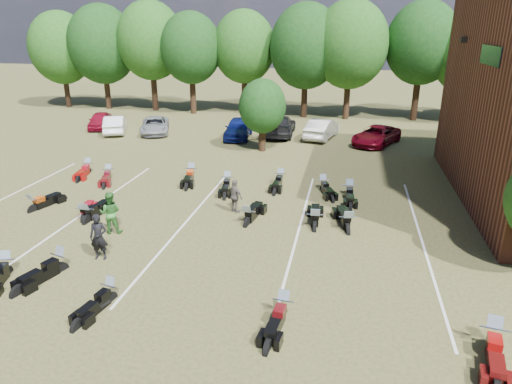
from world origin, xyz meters
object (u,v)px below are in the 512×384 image
(car_0, at_px, (100,120))
(person_black, at_px, (99,237))
(car_4, at_px, (238,128))
(motorcycle_14, at_px, (109,179))
(person_grey, at_px, (235,196))
(person_green, at_px, (110,213))
(motorcycle_7, at_px, (84,220))
(motorcycle_3, at_px, (60,271))

(car_0, distance_m, person_black, 24.17)
(car_4, relative_size, motorcycle_14, 2.13)
(car_4, height_order, person_grey, person_grey)
(car_0, xyz_separation_m, car_4, (12.29, -1.12, 0.11))
(car_4, xyz_separation_m, person_green, (-1.14, -17.76, 0.12))
(car_4, relative_size, person_grey, 2.88)
(car_0, bearing_deg, car_4, -23.83)
(car_4, xyz_separation_m, person_black, (-0.43, -19.95, 0.10))
(person_black, bearing_deg, motorcycle_14, 107.52)
(person_black, xyz_separation_m, motorcycle_7, (-2.60, 3.11, -0.88))
(person_grey, height_order, motorcycle_7, person_grey)
(person_black, xyz_separation_m, person_green, (-0.71, 2.19, 0.02))
(person_black, height_order, person_grey, person_black)
(person_grey, bearing_deg, car_4, -43.73)
(person_black, xyz_separation_m, motorcycle_3, (-0.93, -1.16, -0.88))
(motorcycle_14, bearing_deg, car_4, 47.90)
(motorcycle_7, bearing_deg, motorcycle_14, -88.66)
(car_0, distance_m, motorcycle_3, 24.77)
(car_0, distance_m, car_4, 12.34)
(car_4, distance_m, motorcycle_14, 12.27)
(car_0, bearing_deg, person_black, -79.27)
(person_black, distance_m, motorcycle_14, 9.77)
(car_4, height_order, person_black, person_black)
(car_4, bearing_deg, motorcycle_7, -105.27)
(car_0, relative_size, person_black, 2.21)
(car_0, xyz_separation_m, person_grey, (15.68, -15.70, 0.13))
(person_grey, distance_m, motorcycle_7, 6.86)
(person_black, distance_m, motorcycle_7, 4.15)
(car_0, distance_m, person_grey, 22.20)
(person_green, bearing_deg, car_4, -107.36)
(car_0, height_order, motorcycle_7, car_0)
(person_green, bearing_deg, person_black, 94.26)
(person_grey, xyz_separation_m, motorcycle_3, (-4.76, -6.52, -0.80))
(car_0, bearing_deg, person_grey, -63.68)
(car_0, bearing_deg, motorcycle_14, -77.51)
(car_0, height_order, motorcycle_3, car_0)
(motorcycle_14, bearing_deg, person_green, -79.45)
(person_grey, bearing_deg, motorcycle_7, 52.43)
(car_0, xyz_separation_m, motorcycle_3, (10.92, -22.22, -0.67))
(car_0, height_order, person_green, person_green)
(motorcycle_14, bearing_deg, person_grey, -41.02)
(motorcycle_3, distance_m, motorcycle_14, 10.44)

